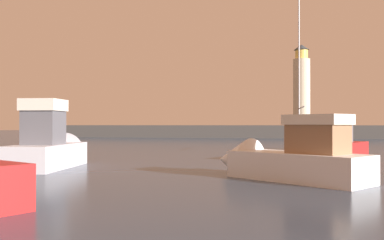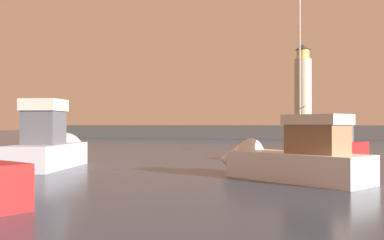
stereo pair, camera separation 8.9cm
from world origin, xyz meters
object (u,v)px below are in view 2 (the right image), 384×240
(motorboat_1, at_px, (280,159))
(motorboat_3, at_px, (328,152))
(motorboat_2, at_px, (55,147))
(sailboat_moored, at_px, (301,144))
(lighthouse, at_px, (303,87))

(motorboat_1, bearing_deg, motorboat_3, 67.03)
(motorboat_2, xyz_separation_m, sailboat_moored, (13.05, 13.71, -0.35))
(motorboat_2, bearing_deg, motorboat_1, -14.93)
(motorboat_1, height_order, motorboat_3, motorboat_1)
(lighthouse, distance_m, sailboat_moored, 36.83)
(motorboat_1, distance_m, motorboat_2, 11.90)
(lighthouse, distance_m, motorboat_1, 53.42)
(motorboat_2, xyz_separation_m, motorboat_3, (13.92, 2.65, -0.24))
(motorboat_3, bearing_deg, lighthouse, 88.73)
(motorboat_1, distance_m, sailboat_moored, 16.85)
(motorboat_1, bearing_deg, motorboat_2, 165.07)
(lighthouse, relative_size, motorboat_2, 1.73)
(motorboat_2, height_order, motorboat_3, motorboat_2)
(motorboat_1, xyz_separation_m, sailboat_moored, (1.55, 16.78, -0.15))
(motorboat_3, height_order, sailboat_moored, sailboat_moored)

